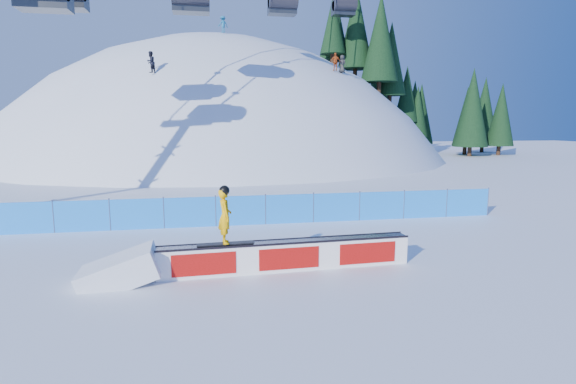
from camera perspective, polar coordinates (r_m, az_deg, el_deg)
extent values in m
plane|color=white|center=(13.94, -4.49, -8.32)|extent=(160.00, 160.00, 0.00)
sphere|color=white|center=(59.52, -8.63, -13.12)|extent=(64.00, 64.00, 64.00)
cylinder|color=#311E13|center=(53.87, 6.64, 16.07)|extent=(0.50, 0.50, 1.40)
cone|color=black|center=(54.81, 6.75, 21.59)|extent=(4.15, 4.15, 9.44)
cylinder|color=#311E13|center=(56.37, 6.45, 15.71)|extent=(0.50, 0.50, 1.40)
cone|color=black|center=(56.92, 6.52, 19.31)|extent=(2.64, 2.64, 6.01)
cylinder|color=#311E13|center=(57.64, 8.76, 14.04)|extent=(0.50, 0.50, 1.40)
cone|color=black|center=(58.15, 8.85, 17.97)|extent=(3.00, 3.00, 6.81)
cylinder|color=#311E13|center=(57.31, 9.34, 13.75)|extent=(0.50, 0.50, 1.40)
cone|color=black|center=(57.92, 9.46, 18.39)|extent=(3.62, 3.62, 8.22)
cylinder|color=#311E13|center=(56.68, 11.52, 12.30)|extent=(0.50, 0.50, 1.40)
cone|color=black|center=(57.16, 11.67, 16.91)|extent=(3.53, 3.53, 8.02)
cylinder|color=#311E13|center=(58.68, 13.42, 10.00)|extent=(0.50, 0.50, 1.40)
cone|color=black|center=(58.93, 13.56, 13.94)|extent=(3.04, 3.04, 6.91)
cylinder|color=#311E13|center=(58.27, 16.33, 6.92)|extent=(0.50, 0.50, 1.40)
cone|color=black|center=(58.37, 16.55, 11.98)|extent=(4.01, 4.01, 9.11)
cylinder|color=#311E13|center=(58.15, 16.47, 6.80)|extent=(0.50, 0.50, 1.40)
cone|color=black|center=(58.17, 16.63, 10.59)|extent=(2.87, 2.87, 6.52)
cylinder|color=#311E13|center=(59.78, 19.62, 4.91)|extent=(0.50, 0.50, 1.40)
cone|color=black|center=(59.71, 19.90, 10.19)|extent=(4.32, 4.32, 9.83)
cylinder|color=#311E13|center=(58.63, 19.75, 4.84)|extent=(0.50, 0.50, 1.40)
cone|color=black|center=(58.54, 20.00, 9.62)|extent=(3.77, 3.77, 8.58)
cylinder|color=#311E13|center=(64.79, 19.92, 5.16)|extent=(0.50, 0.50, 1.40)
cone|color=black|center=(64.73, 20.18, 10.07)|extent=(4.37, 4.37, 9.93)
cylinder|color=#311E13|center=(63.53, 21.39, 5.02)|extent=(0.50, 0.50, 1.40)
cone|color=black|center=(63.45, 21.64, 9.51)|extent=(3.86, 3.86, 8.77)
cylinder|color=#311E13|center=(61.43, 24.95, 4.70)|extent=(0.50, 0.50, 1.40)
cone|color=black|center=(61.34, 25.23, 9.04)|extent=(3.58, 3.58, 8.13)
cylinder|color=#311E13|center=(67.47, 23.63, 5.07)|extent=(0.50, 0.50, 1.40)
cone|color=black|center=(67.40, 23.88, 9.18)|extent=(3.73, 3.73, 8.49)
cube|color=#1983F8|center=(18.15, -6.00, -2.36)|extent=(22.00, 0.03, 1.20)
cylinder|color=#3C476D|center=(18.95, -27.64, -2.70)|extent=(0.05, 0.05, 1.30)
cylinder|color=#3C476D|center=(18.45, -21.69, -2.60)|extent=(0.05, 0.05, 1.30)
cylinder|color=#3C476D|center=(18.16, -15.49, -2.47)|extent=(0.05, 0.05, 1.30)
cylinder|color=#3C476D|center=(18.09, -9.17, -2.30)|extent=(0.05, 0.05, 1.30)
cylinder|color=#3C476D|center=(18.24, -2.87, -2.11)|extent=(0.05, 0.05, 1.30)
cylinder|color=#3C476D|center=(18.60, 3.25, -1.90)|extent=(0.05, 0.05, 1.30)
cylinder|color=#3C476D|center=(19.17, 9.07, -1.68)|extent=(0.05, 0.05, 1.30)
cylinder|color=#3C476D|center=(19.92, 14.50, -1.45)|extent=(0.05, 0.05, 1.30)
cylinder|color=#3C476D|center=(20.84, 19.50, -1.24)|extent=(0.05, 0.05, 1.30)
cylinder|color=#3C476D|center=(21.90, 24.04, -1.03)|extent=(0.05, 0.05, 1.30)
cylinder|color=#24232A|center=(41.29, -0.62, 23.22)|extent=(2.40, 1.50, 1.50)
cylinder|color=#24232A|center=(52.24, 7.22, 22.60)|extent=(2.40, 1.50, 1.50)
cube|color=white|center=(12.68, -0.07, -8.14)|extent=(7.12, 0.76, 0.80)
cube|color=gray|center=(12.57, -0.07, -6.32)|extent=(7.05, 0.77, 0.04)
cube|color=black|center=(12.34, 0.17, -6.56)|extent=(7.10, 0.34, 0.05)
cube|color=black|center=(12.78, -0.31, -6.02)|extent=(7.10, 0.34, 0.05)
cube|color=red|center=(12.47, 0.17, -8.44)|extent=(6.74, 0.31, 0.60)
cube|color=red|center=(12.90, -0.30, -7.85)|extent=(6.74, 0.31, 0.60)
cube|color=black|center=(12.30, -7.94, -6.50)|extent=(1.54, 0.34, 0.03)
imported|color=#FFB406|center=(12.12, -8.02, -3.05)|extent=(0.41, 0.58, 1.48)
sphere|color=black|center=(12.00, -8.09, 0.19)|extent=(0.28, 0.28, 0.28)
imported|color=black|center=(37.79, -17.05, 15.50)|extent=(0.93, 1.00, 1.65)
imported|color=#A64217|center=(43.93, 6.01, 16.14)|extent=(1.03, 0.87, 1.65)
imported|color=#196B99|center=(49.32, -8.26, 20.32)|extent=(1.22, 0.99, 1.65)
imported|color=#272727|center=(44.60, 6.91, 15.85)|extent=(0.89, 0.96, 1.65)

